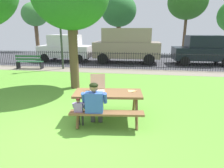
{
  "coord_description": "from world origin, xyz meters",
  "views": [
    {
      "loc": [
        1.75,
        -3.85,
        2.39
      ],
      "look_at": [
        0.88,
        1.93,
        0.75
      ],
      "focal_mm": 31.42,
      "sensor_mm": 36.0,
      "label": 1
    }
  ],
  "objects_px": {
    "pizza_box_open": "(98,87)",
    "pizza_slice_on_table": "(132,91)",
    "parked_car_center": "(203,50)",
    "park_bench_left": "(30,62)",
    "far_tree_midright": "(188,2)",
    "parked_car_far_left": "(65,48)",
    "far_tree_midleft": "(76,12)",
    "child_at_table": "(79,109)",
    "parked_car_left": "(127,45)",
    "picnic_table_foreground": "(108,98)",
    "far_tree_center": "(119,11)",
    "far_tree_left": "(35,15)",
    "adult_at_table": "(95,103)",
    "lamp_post_walkway": "(60,22)"
  },
  "relations": [
    {
      "from": "pizza_box_open",
      "to": "pizza_slice_on_table",
      "type": "bearing_deg",
      "value": 7.58
    },
    {
      "from": "pizza_slice_on_table",
      "to": "parked_car_center",
      "type": "relative_size",
      "value": 0.07
    },
    {
      "from": "park_bench_left",
      "to": "far_tree_midright",
      "type": "distance_m",
      "value": 15.57
    },
    {
      "from": "park_bench_left",
      "to": "parked_car_far_left",
      "type": "distance_m",
      "value": 3.47
    },
    {
      "from": "parked_car_far_left",
      "to": "parked_car_center",
      "type": "distance_m",
      "value": 9.91
    },
    {
      "from": "far_tree_midleft",
      "to": "parked_car_center",
      "type": "bearing_deg",
      "value": -31.09
    },
    {
      "from": "parked_car_center",
      "to": "park_bench_left",
      "type": "bearing_deg",
      "value": -163.62
    },
    {
      "from": "child_at_table",
      "to": "parked_car_center",
      "type": "height_order",
      "value": "parked_car_center"
    },
    {
      "from": "parked_car_left",
      "to": "far_tree_midright",
      "type": "bearing_deg",
      "value": 52.08
    },
    {
      "from": "picnic_table_foreground",
      "to": "pizza_slice_on_table",
      "type": "height_order",
      "value": "pizza_slice_on_table"
    },
    {
      "from": "parked_car_center",
      "to": "far_tree_midright",
      "type": "height_order",
      "value": "far_tree_midright"
    },
    {
      "from": "parked_car_left",
      "to": "far_tree_center",
      "type": "bearing_deg",
      "value": 101.76
    },
    {
      "from": "far_tree_left",
      "to": "far_tree_midright",
      "type": "xyz_separation_m",
      "value": [
        15.93,
        0.0,
        1.05
      ]
    },
    {
      "from": "far_tree_midleft",
      "to": "adult_at_table",
      "type": "bearing_deg",
      "value": -70.39
    },
    {
      "from": "pizza_slice_on_table",
      "to": "picnic_table_foreground",
      "type": "bearing_deg",
      "value": -162.35
    },
    {
      "from": "pizza_box_open",
      "to": "pizza_slice_on_table",
      "type": "distance_m",
      "value": 0.94
    },
    {
      "from": "adult_at_table",
      "to": "far_tree_midleft",
      "type": "relative_size",
      "value": 0.22
    },
    {
      "from": "pizza_box_open",
      "to": "far_tree_midright",
      "type": "distance_m",
      "value": 17.53
    },
    {
      "from": "adult_at_table",
      "to": "child_at_table",
      "type": "xyz_separation_m",
      "value": [
        -0.38,
        -0.07,
        -0.16
      ]
    },
    {
      "from": "child_at_table",
      "to": "picnic_table_foreground",
      "type": "bearing_deg",
      "value": 44.59
    },
    {
      "from": "adult_at_table",
      "to": "parked_car_left",
      "type": "height_order",
      "value": "parked_car_left"
    },
    {
      "from": "pizza_slice_on_table",
      "to": "child_at_table",
      "type": "distance_m",
      "value": 1.51
    },
    {
      "from": "far_tree_left",
      "to": "pizza_box_open",
      "type": "bearing_deg",
      "value": -56.81
    },
    {
      "from": "parked_car_center",
      "to": "far_tree_midleft",
      "type": "distance_m",
      "value": 13.48
    },
    {
      "from": "pizza_slice_on_table",
      "to": "parked_car_center",
      "type": "bearing_deg",
      "value": 64.9
    },
    {
      "from": "far_tree_midright",
      "to": "parked_car_far_left",
      "type": "bearing_deg",
      "value": -145.78
    },
    {
      "from": "adult_at_table",
      "to": "park_bench_left",
      "type": "relative_size",
      "value": 0.73
    },
    {
      "from": "pizza_box_open",
      "to": "far_tree_center",
      "type": "relative_size",
      "value": 0.1
    },
    {
      "from": "pizza_box_open",
      "to": "far_tree_midright",
      "type": "bearing_deg",
      "value": 71.79
    },
    {
      "from": "pizza_slice_on_table",
      "to": "parked_car_far_left",
      "type": "distance_m",
      "value": 10.84
    },
    {
      "from": "pizza_slice_on_table",
      "to": "far_tree_midright",
      "type": "relative_size",
      "value": 0.04
    },
    {
      "from": "child_at_table",
      "to": "far_tree_left",
      "type": "relative_size",
      "value": 0.15
    },
    {
      "from": "adult_at_table",
      "to": "far_tree_center",
      "type": "relative_size",
      "value": 0.2
    },
    {
      "from": "child_at_table",
      "to": "parked_car_left",
      "type": "distance_m",
      "value": 10.16
    },
    {
      "from": "far_tree_left",
      "to": "lamp_post_walkway",
      "type": "bearing_deg",
      "value": -54.5
    },
    {
      "from": "child_at_table",
      "to": "parked_car_far_left",
      "type": "relative_size",
      "value": 0.2
    },
    {
      "from": "parked_car_center",
      "to": "far_tree_midleft",
      "type": "relative_size",
      "value": 0.74
    },
    {
      "from": "far_tree_center",
      "to": "far_tree_midright",
      "type": "xyz_separation_m",
      "value": [
        6.68,
        0.0,
        0.77
      ]
    },
    {
      "from": "far_tree_midleft",
      "to": "far_tree_center",
      "type": "bearing_deg",
      "value": 0.0
    },
    {
      "from": "picnic_table_foreground",
      "to": "parked_car_left",
      "type": "bearing_deg",
      "value": 91.42
    },
    {
      "from": "child_at_table",
      "to": "far_tree_midleft",
      "type": "bearing_deg",
      "value": 108.39
    },
    {
      "from": "pizza_box_open",
      "to": "lamp_post_walkway",
      "type": "xyz_separation_m",
      "value": [
        -3.66,
        6.47,
        1.92
      ]
    },
    {
      "from": "far_tree_left",
      "to": "parked_car_far_left",
      "type": "bearing_deg",
      "value": -48.53
    },
    {
      "from": "far_tree_left",
      "to": "pizza_slice_on_table",
      "type": "bearing_deg",
      "value": -54.35
    },
    {
      "from": "far_tree_center",
      "to": "far_tree_left",
      "type": "bearing_deg",
      "value": 180.0
    },
    {
      "from": "pizza_box_open",
      "to": "far_tree_midright",
      "type": "xyz_separation_m",
      "value": [
        5.33,
        16.2,
        4.07
      ]
    },
    {
      "from": "parked_car_far_left",
      "to": "far_tree_left",
      "type": "distance_m",
      "value": 9.48
    },
    {
      "from": "pizza_slice_on_table",
      "to": "parked_car_far_left",
      "type": "xyz_separation_m",
      "value": [
        -5.55,
        9.31,
        0.23
      ]
    },
    {
      "from": "parked_car_left",
      "to": "park_bench_left",
      "type": "bearing_deg",
      "value": -150.74
    },
    {
      "from": "pizza_box_open",
      "to": "parked_car_center",
      "type": "bearing_deg",
      "value": 60.71
    }
  ]
}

